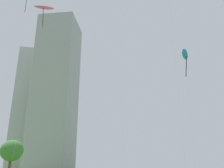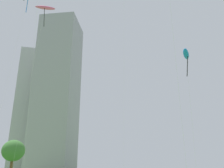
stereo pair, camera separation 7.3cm
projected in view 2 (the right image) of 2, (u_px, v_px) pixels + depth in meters
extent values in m
cylinder|color=silver|center=(29.00, 84.00, 42.27)|extent=(2.26, 0.97, 32.12)
ellipsoid|color=#E5598C|center=(45.00, 8.00, 48.17)|extent=(3.92, 1.27, 0.86)
cylinder|color=black|center=(44.00, 17.00, 47.41)|extent=(0.27, 0.42, 3.87)
cylinder|color=silver|center=(124.00, 73.00, 39.55)|extent=(0.40, 4.75, 33.53)
cylinder|color=silver|center=(192.00, 118.00, 31.73)|extent=(0.57, 2.94, 16.79)
ellipsoid|color=blue|center=(186.00, 54.00, 33.21)|extent=(1.68, 2.91, 0.87)
cylinder|color=black|center=(187.00, 66.00, 32.60)|extent=(0.52, 0.22, 2.96)
cylinder|color=silver|center=(31.00, 82.00, 29.84)|extent=(2.44, 9.19, 24.16)
cylinder|color=silver|center=(174.00, 40.00, 20.02)|extent=(0.95, 3.16, 23.71)
cylinder|color=silver|center=(11.00, 68.00, 36.49)|extent=(0.66, 6.88, 32.54)
cylinder|color=blue|center=(27.00, 4.00, 44.52)|extent=(0.20, 0.39, 3.71)
ellipsoid|color=#3D7033|center=(13.00, 151.00, 47.22)|extent=(4.32, 4.32, 4.01)
cube|color=#A8A8AD|center=(40.00, 113.00, 132.92)|extent=(29.54, 28.84, 64.74)
cube|color=#939399|center=(57.00, 92.00, 121.02)|extent=(20.42, 21.94, 78.17)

